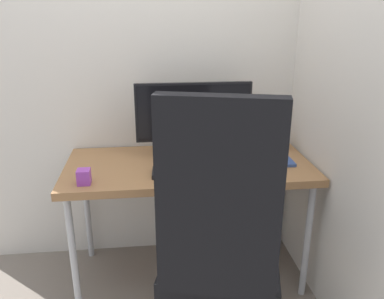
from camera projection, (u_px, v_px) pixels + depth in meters
ground_plane at (189, 273)px, 2.42m from camera, size 8.00×8.00×0.00m
wall_back at (182, 31)px, 2.26m from camera, size 2.67×0.04×2.80m
wall_side_right at (342, 36)px, 1.84m from camera, size 0.04×1.96×2.80m
desk at (189, 172)px, 2.19m from camera, size 1.34×0.62×0.72m
office_chair at (220, 242)px, 1.63m from camera, size 0.62×0.65×1.25m
monitor at (194, 115)px, 2.18m from camera, size 0.64×0.15×0.43m
keyboard at (196, 172)px, 2.02m from camera, size 0.45×0.15×0.03m
mouse at (258, 171)px, 2.01m from camera, size 0.08×0.09×0.04m
pen_holder at (281, 141)px, 2.36m from camera, size 0.07×0.07×0.17m
notebook at (281, 161)px, 2.18m from camera, size 0.13×0.15×0.02m
desk_clamp_accessory at (84, 177)px, 1.90m from camera, size 0.06×0.06×0.07m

